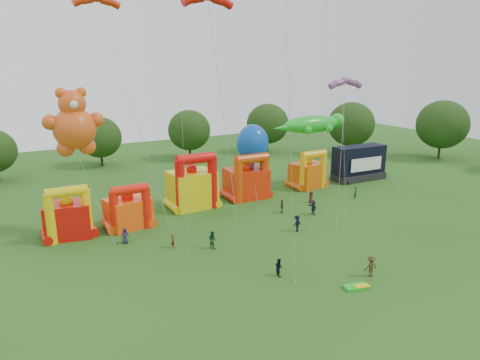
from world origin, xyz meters
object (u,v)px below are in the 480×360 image
stage_trailer (359,163)px  octopus_kite (254,161)px  bouncy_castle_2 (193,187)px  bouncy_castle_0 (68,217)px  spectator_4 (282,206)px  teddy_bear_kite (84,158)px  spectator_0 (125,236)px  gecko_kite (315,135)px

stage_trailer → octopus_kite: octopus_kite is taller
octopus_kite → bouncy_castle_2: bearing=179.6°
bouncy_castle_0 → spectator_4: 25.02m
teddy_bear_kite → octopus_kite: (22.67, 3.75, -3.46)m
bouncy_castle_2 → spectator_0: (-10.82, -7.45, -1.95)m
octopus_kite → spectator_0: size_ratio=5.98×
gecko_kite → bouncy_castle_0: bearing=-175.9°
bouncy_castle_0 → stage_trailer: size_ratio=0.66×
bouncy_castle_2 → stage_trailer: (28.83, -0.02, -0.11)m
teddy_bear_kite → gecko_kite: teddy_bear_kite is taller
bouncy_castle_0 → stage_trailer: (44.47, 2.76, 0.42)m
bouncy_castle_2 → gecko_kite: bearing=-0.9°
gecko_kite → teddy_bear_kite: bearing=-173.9°
gecko_kite → spectator_0: gecko_kite is taller
gecko_kite → spectator_4: 14.59m
spectator_4 → spectator_0: bearing=-50.6°
stage_trailer → spectator_0: bearing=-169.4°
bouncy_castle_2 → spectator_0: 13.28m
bouncy_castle_2 → octopus_kite: bearing=-0.4°
stage_trailer → spectator_4: bearing=-159.6°
bouncy_castle_2 → spectator_4: size_ratio=4.32×
octopus_kite → bouncy_castle_0: bearing=-173.7°
octopus_kite → spectator_4: 8.59m
teddy_bear_kite → octopus_kite: size_ratio=1.56×
stage_trailer → octopus_kite: size_ratio=0.88×
bouncy_castle_2 → spectator_4: 11.77m
stage_trailer → octopus_kite: (-19.75, -0.04, 2.57)m
gecko_kite → spectator_0: (-30.24, -7.16, -7.17)m
bouncy_castle_0 → bouncy_castle_2: bearing=10.1°
stage_trailer → spectator_0: 40.38m
bouncy_castle_0 → octopus_kite: size_ratio=0.58×
octopus_kite → spectator_0: (-19.90, -7.39, -4.41)m
teddy_bear_kite → spectator_0: 9.10m
octopus_kite → spectator_4: bearing=-91.3°
spectator_4 → teddy_bear_kite: bearing=-59.8°
teddy_bear_kite → gecko_kite: size_ratio=1.26×
bouncy_castle_0 → spectator_4: size_ratio=3.46×
bouncy_castle_2 → octopus_kite: 9.41m
teddy_bear_kite → stage_trailer: bearing=5.1°
bouncy_castle_2 → octopus_kite: (9.08, -0.06, 2.46)m
bouncy_castle_0 → spectator_0: bouncy_castle_0 is taller
bouncy_castle_2 → gecko_kite: size_ratio=0.58×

